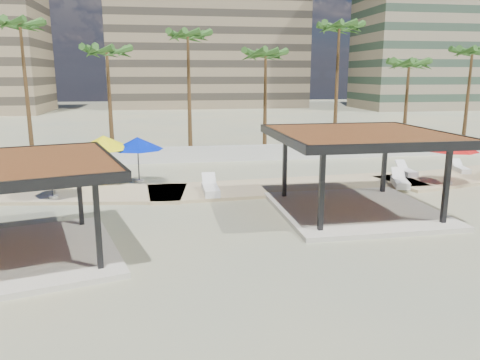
% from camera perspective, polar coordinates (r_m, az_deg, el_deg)
% --- Properties ---
extents(ground, '(200.00, 200.00, 0.00)m').
position_cam_1_polar(ground, '(20.23, 5.65, -5.84)').
color(ground, tan).
rests_on(ground, ground).
extents(promenade, '(44.45, 7.97, 0.24)m').
position_cam_1_polar(promenade, '(27.84, 5.63, -0.53)').
color(promenade, '#C6B284').
rests_on(promenade, ground).
extents(boundary_wall, '(56.00, 0.30, 1.20)m').
position_cam_1_polar(boundary_wall, '(35.36, -0.93, 3.27)').
color(boundary_wall, silver).
rests_on(boundary_wall, ground).
extents(building_mid, '(38.00, 16.00, 30.40)m').
position_cam_1_polar(building_mid, '(97.25, -4.02, 17.36)').
color(building_mid, '#847259').
rests_on(building_mid, ground).
extents(building_east, '(32.00, 15.00, 36.40)m').
position_cam_1_polar(building_east, '(100.35, 24.00, 17.92)').
color(building_east, gray).
rests_on(building_east, ground).
extents(pavilion_central, '(7.77, 7.77, 3.88)m').
position_cam_1_polar(pavilion_central, '(22.49, 14.20, 1.81)').
color(pavilion_central, beige).
rests_on(pavilion_central, ground).
extents(pavilion_west, '(8.65, 8.65, 3.56)m').
position_cam_1_polar(pavilion_west, '(18.06, -26.20, -2.39)').
color(pavilion_west, beige).
rests_on(pavilion_west, ground).
extents(umbrella_a, '(2.84, 2.84, 2.28)m').
position_cam_1_polar(umbrella_a, '(25.73, -22.19, 2.20)').
color(umbrella_a, beige).
rests_on(umbrella_a, promenade).
extents(umbrella_b, '(4.06, 4.06, 2.83)m').
position_cam_1_polar(umbrella_b, '(28.07, -16.30, 4.43)').
color(umbrella_b, beige).
rests_on(umbrella_b, promenade).
extents(umbrella_c, '(3.41, 3.41, 2.69)m').
position_cam_1_polar(umbrella_c, '(29.50, 24.37, 3.95)').
color(umbrella_c, beige).
rests_on(umbrella_c, promenade).
extents(umbrella_f, '(3.41, 3.41, 2.68)m').
position_cam_1_polar(umbrella_f, '(28.04, -12.39, 4.38)').
color(umbrella_f, beige).
rests_on(umbrella_f, promenade).
extents(lounger_a, '(0.81, 2.41, 0.91)m').
position_cam_1_polar(lounger_a, '(25.22, -3.61, -1.11)').
color(lounger_a, white).
rests_on(lounger_a, promenade).
extents(lounger_b, '(1.40, 2.42, 0.87)m').
position_cam_1_polar(lounger_b, '(28.40, 18.93, -0.23)').
color(lounger_b, white).
rests_on(lounger_b, promenade).
extents(lounger_c, '(0.77, 2.09, 0.78)m').
position_cam_1_polar(lounger_c, '(31.72, 19.56, 0.99)').
color(lounger_c, white).
rests_on(lounger_c, promenade).
extents(lounger_d, '(0.96, 1.98, 0.72)m').
position_cam_1_polar(lounger_d, '(34.10, 25.29, 1.26)').
color(lounger_d, white).
rests_on(lounger_d, promenade).
extents(palm_b, '(3.00, 3.00, 10.77)m').
position_cam_1_polar(palm_b, '(38.66, -25.20, 16.16)').
color(palm_b, brown).
rests_on(palm_b, ground).
extents(palm_c, '(3.00, 3.00, 8.91)m').
position_cam_1_polar(palm_c, '(36.86, -15.91, 14.37)').
color(palm_c, brown).
rests_on(palm_c, ground).
extents(palm_d, '(3.00, 3.00, 10.17)m').
position_cam_1_polar(palm_d, '(37.56, -6.37, 16.54)').
color(palm_d, brown).
rests_on(palm_d, ground).
extents(palm_e, '(3.00, 3.00, 8.79)m').
position_cam_1_polar(palm_e, '(37.80, 3.15, 14.59)').
color(palm_e, brown).
rests_on(palm_e, ground).
extents(palm_f, '(3.00, 3.00, 10.91)m').
position_cam_1_polar(palm_f, '(39.80, 11.99, 17.12)').
color(palm_f, brown).
rests_on(palm_f, ground).
extents(palm_g, '(3.00, 3.00, 8.10)m').
position_cam_1_polar(palm_g, '(41.82, 19.91, 12.80)').
color(palm_g, brown).
rests_on(palm_g, ground).
extents(palm_h, '(3.00, 3.00, 9.15)m').
position_cam_1_polar(palm_h, '(45.51, 26.45, 13.44)').
color(palm_h, brown).
rests_on(palm_h, ground).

